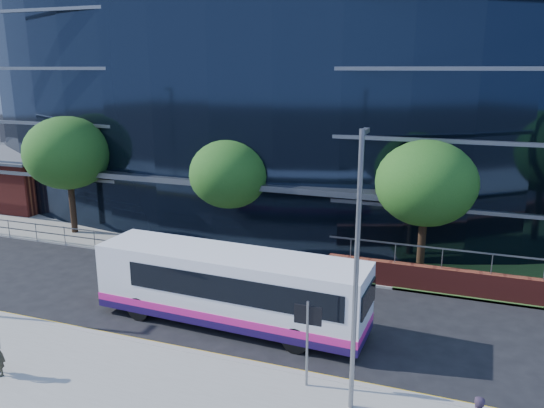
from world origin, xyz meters
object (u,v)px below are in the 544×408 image
at_px(brick_pavilion, 13,177).
at_px(tree_far_c, 426,183).
at_px(tree_far_a, 67,153).
at_px(streetlight_east, 357,267).
at_px(city_bus, 232,287).
at_px(street_sign, 308,326).
at_px(tree_far_b, 230,174).

xyz_separation_m(brick_pavilion, tree_far_c, (29.00, -4.50, 2.60)).
bearing_deg(tree_far_c, brick_pavilion, 171.18).
height_order(brick_pavilion, tree_far_c, tree_far_c).
relative_size(tree_far_a, tree_far_c, 1.07).
relative_size(streetlight_east, city_bus, 0.74).
bearing_deg(brick_pavilion, street_sign, -29.65).
bearing_deg(streetlight_east, tree_far_b, 127.63).
bearing_deg(tree_far_b, streetlight_east, -52.37).
bearing_deg(brick_pavilion, tree_far_b, -11.88).
bearing_deg(street_sign, tree_far_a, 148.83).
xyz_separation_m(tree_far_b, streetlight_east, (9.00, -11.67, 0.23)).
xyz_separation_m(street_sign, streetlight_east, (1.50, -0.59, 2.29)).
bearing_deg(tree_far_a, brick_pavilion, 153.45).
height_order(street_sign, tree_far_a, tree_far_a).
height_order(streetlight_east, city_bus, streetlight_east).
bearing_deg(tree_far_c, street_sign, -103.29).
bearing_deg(streetlight_east, tree_far_c, 84.89).
relative_size(street_sign, tree_far_b, 0.46).
distance_m(street_sign, city_bus, 5.08).
relative_size(street_sign, tree_far_c, 0.43).
bearing_deg(brick_pavilion, streetlight_east, -29.24).
bearing_deg(city_bus, street_sign, -36.69).
bearing_deg(city_bus, brick_pavilion, 154.78).
distance_m(brick_pavilion, street_sign, 30.49).
distance_m(street_sign, tree_far_a, 20.63).
height_order(street_sign, tree_far_b, tree_far_b).
bearing_deg(streetlight_east, tree_far_a, 149.54).
height_order(tree_far_b, streetlight_east, streetlight_east).
relative_size(brick_pavilion, tree_far_a, 1.23).
relative_size(tree_far_b, tree_far_c, 0.93).
bearing_deg(tree_far_c, tree_far_b, 177.14).
height_order(brick_pavilion, streetlight_east, streetlight_east).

